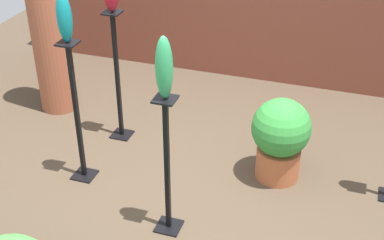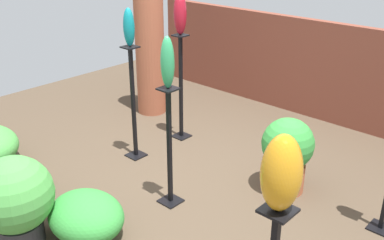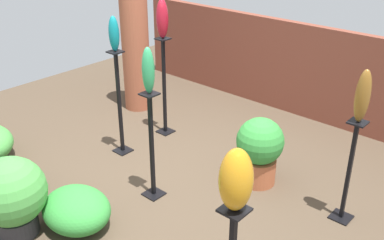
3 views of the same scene
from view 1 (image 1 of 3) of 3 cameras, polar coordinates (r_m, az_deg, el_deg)
name	(u,v)px [view 1 (image 1 of 3)]	position (r m, az deg, el deg)	size (l,w,h in m)	color
ground_plane	(166,212)	(4.57, -2.84, -9.81)	(8.00, 8.00, 0.00)	#4C3D2D
brick_wall_back	(246,24)	(6.52, 5.79, 10.15)	(5.60, 0.12, 1.36)	brown
brick_pillar	(47,13)	(5.79, -15.20, 10.99)	(0.40, 0.40, 2.21)	#9E5138
pedestal_jade	(167,173)	(4.09, -2.66, -5.66)	(0.20, 0.20, 1.19)	black
pedestal_teal	(77,119)	(4.73, -12.12, 0.10)	(0.20, 0.20, 1.33)	black
pedestal_ruby	(118,82)	(5.28, -7.92, 4.00)	(0.20, 0.20, 1.33)	black
art_vase_jade	(164,68)	(3.63, -2.99, 5.56)	(0.12, 0.12, 0.47)	#2D9356
art_vase_teal	(64,18)	(4.34, -13.46, 10.58)	(0.12, 0.12, 0.41)	#0F727A
potted_plant_front_right	(280,136)	(4.78, 9.40, -1.74)	(0.53, 0.53, 0.79)	#B25B38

